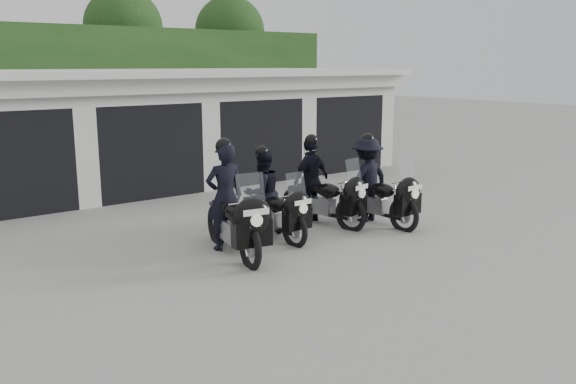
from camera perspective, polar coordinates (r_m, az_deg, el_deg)
ground at (r=10.18m, az=0.89°, el=-5.93°), size 80.00×80.00×0.00m
garage_block at (r=16.86m, az=-16.33°, el=5.67°), size 16.40×6.80×2.96m
background_vegetation at (r=21.50m, az=-20.38°, el=10.26°), size 20.00×3.90×5.80m
police_bike_a at (r=10.08m, az=-5.28°, el=-1.53°), size 0.94×2.25×1.97m
police_bike_b at (r=11.08m, az=-1.89°, el=-0.56°), size 0.80×1.98×1.72m
police_bike_c at (r=12.05m, az=2.81°, el=0.66°), size 1.08×2.07×1.82m
police_bike_d at (r=12.21m, az=7.91°, el=0.75°), size 1.12×2.10×1.83m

